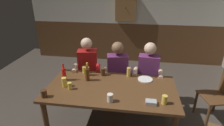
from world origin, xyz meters
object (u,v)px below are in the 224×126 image
bottle_0 (64,74)px  bottle_1 (87,74)px  person_0 (88,68)px  pint_glass_2 (103,72)px  wall_dart_cabinet (126,8)px  chair_empty_far_end (220,95)px  pint_glass_0 (85,70)px  pint_glass_1 (70,86)px  pint_glass_3 (64,82)px  dining_table (111,93)px  person_1 (118,71)px  plate_0 (145,79)px  condiment_caddy (151,102)px  pint_glass_4 (110,98)px  pint_glass_7 (44,93)px  bottle_2 (87,71)px  pint_glass_6 (164,100)px  person_2 (148,73)px

bottle_0 → bottle_1: bearing=7.3°
person_0 → pint_glass_2: 0.53m
person_0 → wall_dart_cabinet: bearing=-115.7°
person_0 → bottle_0: person_0 is taller
chair_empty_far_end → pint_glass_2: (-1.95, -0.09, 0.33)m
pint_glass_0 → wall_dart_cabinet: bearing=78.0°
chair_empty_far_end → pint_glass_1: 2.44m
chair_empty_far_end → pint_glass_3: 2.53m
person_0 → pint_glass_3: size_ratio=8.55×
pint_glass_0 → dining_table: bearing=-38.5°
person_1 → pint_glass_3: person_1 is taller
plate_0 → pint_glass_3: 1.27m
condiment_caddy → plate_0: 0.65m
dining_table → pint_glass_4: pint_glass_4 is taller
dining_table → pint_glass_7: bearing=-156.5°
bottle_2 → wall_dart_cabinet: wall_dart_cabinet is taller
condiment_caddy → pint_glass_6: size_ratio=1.15×
pint_glass_1 → chair_empty_far_end: bearing=14.2°
pint_glass_6 → pint_glass_7: size_ratio=1.12×
person_2 → wall_dart_cabinet: (-0.60, 2.05, 0.88)m
person_2 → chair_empty_far_end: bearing=172.2°
bottle_0 → pint_glass_1: bottle_0 is taller
bottle_2 → chair_empty_far_end: bearing=3.3°
person_1 → plate_0: bearing=129.5°
dining_table → bottle_2: bottle_2 is taller
wall_dart_cabinet → pint_glass_7: bearing=-105.0°
person_1 → pint_glass_7: size_ratio=11.13×
chair_empty_far_end → pint_glass_4: 1.92m
person_0 → chair_empty_far_end: person_0 is taller
condiment_caddy → bottle_1: 1.10m
dining_table → bottle_0: 0.81m
person_0 → plate_0: 1.16m
dining_table → plate_0: plate_0 is taller
person_2 → pint_glass_6: size_ratio=10.04×
pint_glass_4 → pint_glass_7: 0.91m
pint_glass_7 → dining_table: bearing=23.5°
chair_empty_far_end → pint_glass_4: (-1.71, -0.81, 0.33)m
dining_table → pint_glass_7: size_ratio=17.79×
pint_glass_7 → wall_dart_cabinet: (0.84, 3.15, 0.76)m
chair_empty_far_end → pint_glass_2: chair_empty_far_end is taller
pint_glass_0 → pint_glass_2: bearing=-8.2°
bottle_2 → pint_glass_7: bottle_2 is taller
condiment_caddy → bottle_1: bottle_1 is taller
bottle_1 → pint_glass_7: (-0.46, -0.54, -0.05)m
dining_table → plate_0: (0.51, 0.32, 0.10)m
person_2 → bottle_0: (-1.35, -0.61, 0.18)m
bottle_0 → pint_glass_4: size_ratio=2.60×
person_1 → wall_dart_cabinet: bearing=-99.8°
pint_glass_3 → pint_glass_7: size_ratio=1.35×
person_1 → person_2: bearing=169.0°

